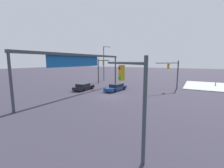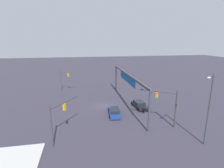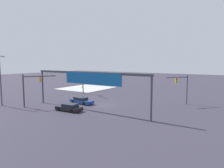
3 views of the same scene
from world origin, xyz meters
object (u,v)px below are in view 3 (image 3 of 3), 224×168
at_px(sedan_car_approaching, 81,101).
at_px(traffic_signal_opposite_side, 182,85).
at_px(traffic_signal_near_corner, 31,85).
at_px(traffic_signal_cross_street, 84,80).
at_px(sedan_car_waiting_far, 69,107).
at_px(streetlamp_curved_arm, 1,77).
at_px(fire_hydrant_on_curb, 82,87).

bearing_deg(sedan_car_approaching, traffic_signal_opposite_side, 35.61).
distance_m(traffic_signal_near_corner, traffic_signal_cross_street, 15.38).
relative_size(traffic_signal_near_corner, sedan_car_waiting_far, 1.29).
height_order(traffic_signal_opposite_side, traffic_signal_cross_street, traffic_signal_opposite_side).
bearing_deg(traffic_signal_opposite_side, streetlamp_curved_arm, -17.94).
xyz_separation_m(traffic_signal_cross_street, fire_hydrant_on_curb, (7.25, -7.41, -3.11)).
xyz_separation_m(traffic_signal_cross_street, sedan_car_approaching, (-6.72, 8.46, -3.02)).
height_order(traffic_signal_cross_street, sedan_car_approaching, traffic_signal_cross_street).
bearing_deg(sedan_car_approaching, streetlamp_curved_arm, -134.79).
xyz_separation_m(traffic_signal_near_corner, traffic_signal_cross_street, (1.26, -15.32, -0.28)).
bearing_deg(fire_hydrant_on_curb, traffic_signal_near_corner, 110.53).
xyz_separation_m(sedan_car_approaching, sedan_car_waiting_far, (-2.30, 5.43, -0.00)).
height_order(traffic_signal_cross_street, sedan_car_waiting_far, traffic_signal_cross_street).
bearing_deg(streetlamp_curved_arm, sedan_car_approaching, -83.38).
bearing_deg(fire_hydrant_on_curb, traffic_signal_cross_street, 134.39).
xyz_separation_m(traffic_signal_near_corner, sedan_car_approaching, (-5.47, -6.86, -3.30)).
distance_m(traffic_signal_near_corner, traffic_signal_opposite_side, 27.02).
bearing_deg(traffic_signal_opposite_side, fire_hydrant_on_curb, -64.61).
height_order(sedan_car_approaching, sedan_car_waiting_far, same).
bearing_deg(traffic_signal_opposite_side, traffic_signal_cross_street, -50.06).
height_order(sedan_car_approaching, fire_hydrant_on_curb, sedan_car_approaching).
relative_size(sedan_car_waiting_far, fire_hydrant_on_curb, 6.26).
xyz_separation_m(traffic_signal_near_corner, traffic_signal_opposite_side, (-21.54, -16.32, -0.17)).
height_order(traffic_signal_near_corner, sedan_car_waiting_far, traffic_signal_near_corner).
bearing_deg(traffic_signal_cross_street, traffic_signal_near_corner, -50.04).
height_order(traffic_signal_near_corner, sedan_car_approaching, traffic_signal_near_corner).
relative_size(traffic_signal_near_corner, sedan_car_approaching, 1.15).
distance_m(streetlamp_curved_arm, fire_hydrant_on_curb, 25.62).
height_order(traffic_signal_cross_street, streetlamp_curved_arm, streetlamp_curved_arm).
distance_m(streetlamp_curved_arm, sedan_car_approaching, 14.89).
relative_size(streetlamp_curved_arm, sedan_car_waiting_far, 2.03).
bearing_deg(traffic_signal_cross_street, traffic_signal_opposite_side, 37.76).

